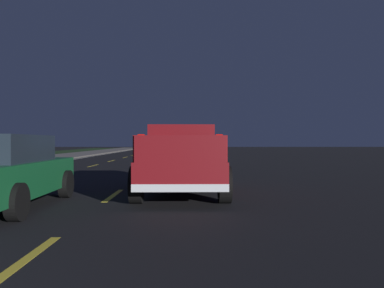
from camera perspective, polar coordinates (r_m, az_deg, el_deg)
name	(u,v)px	position (r m, az deg, el deg)	size (l,w,h in m)	color
ground	(135,161)	(28.87, -7.96, -2.40)	(144.00, 144.00, 0.00)	black
sidewalk_shoulder	(30,160)	(30.72, -21.89, -2.14)	(108.00, 4.00, 0.12)	slate
lane_markings	(104,159)	(33.15, -12.28, -2.04)	(109.04, 7.04, 0.01)	yellow
pickup_truck	(181,159)	(11.28, -1.52, -2.13)	(5.44, 2.31, 1.87)	maroon
sedan_green	(1,171)	(9.42, -25.24, -3.43)	(4.42, 2.05, 1.54)	#14592D
sedan_white	(187,149)	(33.87, -0.74, -0.66)	(4.43, 2.08, 1.54)	silver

